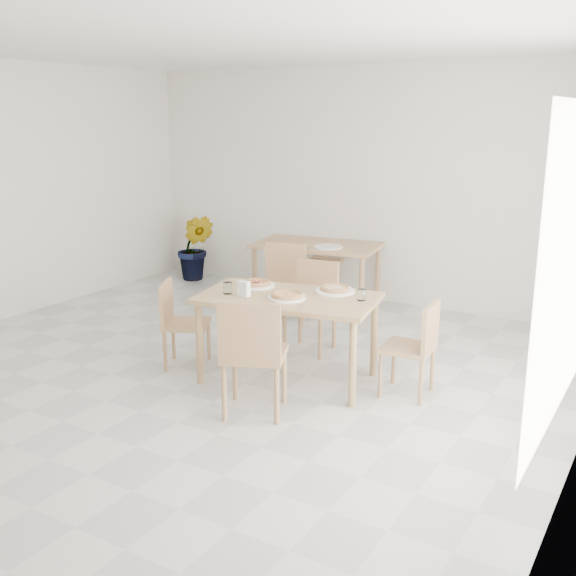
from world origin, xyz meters
The scene contains 21 objects.
main_table centered at (0.64, 0.72, 0.67)m, with size 1.60×1.09×0.75m.
chair_south centered at (0.80, -0.05, 0.54)m, with size 0.61×0.61×0.93m.
chair_north centered at (0.44, 1.52, 0.50)m, with size 0.47×0.47×0.86m.
chair_west centered at (-0.38, 0.49, 0.46)m, with size 0.52×0.52×0.79m.
chair_east centered at (1.71, 0.95, 0.46)m, with size 0.42×0.42×0.79m.
plate_margherita centered at (0.68, 0.64, 0.76)m, with size 0.32×0.32×0.02m, color white.
plate_mushroom centered at (0.92, 1.04, 0.76)m, with size 0.34×0.34×0.02m, color white.
plate_pepperoni centered at (0.24, 0.86, 0.76)m, with size 0.32×0.32×0.02m, color white.
pizza_margherita centered at (0.68, 0.64, 0.78)m, with size 0.28×0.28×0.03m.
pizza_mushroom centered at (0.92, 1.04, 0.78)m, with size 0.31×0.31×0.03m.
pizza_pepperoni centered at (0.24, 0.86, 0.78)m, with size 0.28×0.28×0.03m.
tumbler_a centered at (1.23, 0.91, 0.80)m, with size 0.07×0.07×0.09m, color white.
tumbler_b centered at (0.16, 0.51, 0.80)m, with size 0.08×0.08×0.10m, color white.
napkin_holder centered at (0.35, 0.48, 0.82)m, with size 0.13×0.08×0.14m.
fork_a centered at (0.70, 0.89, 0.75)m, with size 0.01×0.18×0.01m, color silver.
fork_b centered at (0.92, 0.46, 0.75)m, with size 0.02×0.19×0.01m, color silver.
second_table centered at (-0.28, 2.90, 0.66)m, with size 1.56×1.04×0.75m.
chair_back_s centered at (-0.21, 2.15, 0.53)m, with size 0.55×0.55×0.91m.
chair_back_n centered at (-0.42, 3.66, 0.51)m, with size 0.44×0.44×0.88m.
plate_empty centered at (-0.05, 2.75, 0.76)m, with size 0.33×0.33×0.02m, color white.
potted_plant centered at (-2.31, 3.15, 0.45)m, with size 0.50×0.40×0.91m, color #356E21.
Camera 1 is at (3.47, -3.95, 2.24)m, focal length 42.00 mm.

